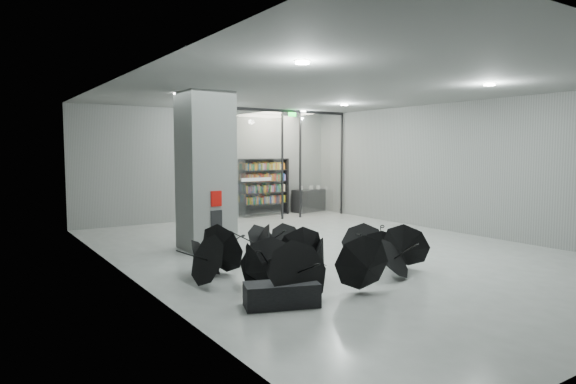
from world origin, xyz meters
TOP-DOWN VIEW (x-y plane):
  - room at (0.00, 0.00)m, footprint 14.00×14.02m
  - column at (-2.50, 2.00)m, footprint 1.20×1.20m
  - fire_cabinet at (-2.50, 1.38)m, footprint 0.28×0.04m
  - info_panel at (-2.50, 1.38)m, footprint 0.30×0.03m
  - exit_sign at (2.40, 5.30)m, footprint 0.30×0.06m
  - glass_partition at (2.39, 5.50)m, footprint 5.06×0.08m
  - bench at (-3.45, -3.06)m, footprint 1.32×0.90m
  - bookshelf at (2.08, 6.75)m, footprint 2.03×0.58m
  - shop_counter at (4.23, 6.76)m, footprint 1.64×0.98m
  - umbrella_cluster at (-2.19, -1.69)m, footprint 5.29×4.36m

SIDE VIEW (x-z plane):
  - bench at x=-3.45m, z-range 0.00..0.39m
  - umbrella_cluster at x=-2.19m, z-range -0.34..0.96m
  - shop_counter at x=4.23m, z-range 0.00..0.92m
  - info_panel at x=-2.50m, z-range 0.64..1.06m
  - bookshelf at x=2.08m, z-range 0.00..2.21m
  - fire_cabinet at x=-2.50m, z-range 1.16..1.54m
  - column at x=-2.50m, z-range 0.00..4.00m
  - glass_partition at x=2.39m, z-range 0.18..4.18m
  - room at x=0.00m, z-range 0.84..4.85m
  - exit_sign at x=2.40m, z-range 3.74..3.90m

